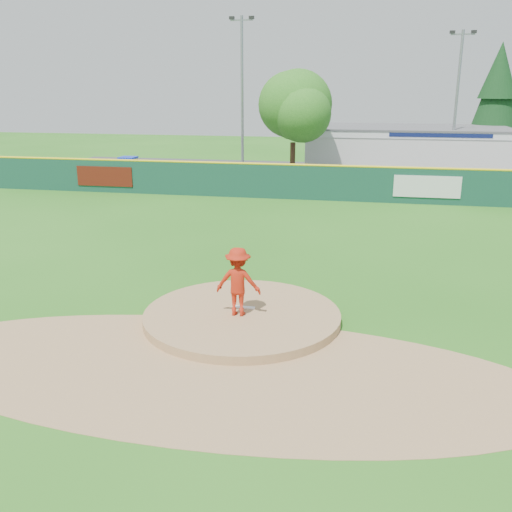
% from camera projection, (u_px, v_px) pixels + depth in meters
% --- Properties ---
extents(ground, '(120.00, 120.00, 0.00)m').
position_uv_depth(ground, '(242.00, 320.00, 15.99)').
color(ground, '#286B19').
rests_on(ground, ground).
extents(pitchers_mound, '(5.50, 5.50, 0.50)m').
position_uv_depth(pitchers_mound, '(242.00, 320.00, 15.99)').
color(pitchers_mound, '#9E774C').
rests_on(pitchers_mound, ground).
extents(pitching_rubber, '(0.60, 0.15, 0.04)m').
position_uv_depth(pitching_rubber, '(244.00, 307.00, 16.19)').
color(pitching_rubber, white).
rests_on(pitching_rubber, pitchers_mound).
extents(infield_dirt_arc, '(15.40, 15.40, 0.01)m').
position_uv_depth(infield_dirt_arc, '(214.00, 370.00, 13.17)').
color(infield_dirt_arc, '#9E774C').
rests_on(infield_dirt_arc, ground).
extents(parking_lot, '(44.00, 16.00, 0.02)m').
position_uv_depth(parking_lot, '(323.00, 177.00, 41.36)').
color(parking_lot, '#38383A').
rests_on(parking_lot, ground).
extents(pitcher, '(1.24, 0.72, 1.91)m').
position_uv_depth(pitcher, '(238.00, 282.00, 15.50)').
color(pitcher, '#B5220F').
rests_on(pitcher, pitchers_mound).
extents(van, '(5.91, 4.35, 1.49)m').
position_uv_depth(van, '(317.00, 178.00, 35.80)').
color(van, white).
rests_on(van, parking_lot).
extents(pool_building_grp, '(15.20, 8.20, 3.31)m').
position_uv_depth(pool_building_grp, '(406.00, 148.00, 44.46)').
color(pool_building_grp, silver).
rests_on(pool_building_grp, ground).
extents(fence_banners, '(22.69, 0.04, 1.20)m').
position_uv_depth(fence_banners, '(257.00, 181.00, 33.13)').
color(fence_banners, '#55160C').
rests_on(fence_banners, ground).
extents(playground_slide, '(1.09, 3.06, 1.69)m').
position_uv_depth(playground_slide, '(128.00, 169.00, 39.02)').
color(playground_slide, '#1834CC').
rests_on(playground_slide, ground).
extents(outfield_fence, '(40.00, 0.14, 2.07)m').
position_uv_depth(outfield_fence, '(311.00, 181.00, 32.59)').
color(outfield_fence, '#133F30').
rests_on(outfield_fence, ground).
extents(deciduous_tree, '(5.60, 5.60, 7.36)m').
position_uv_depth(deciduous_tree, '(293.00, 113.00, 38.55)').
color(deciduous_tree, '#382314').
rests_on(deciduous_tree, ground).
extents(conifer_tree, '(4.40, 4.40, 9.50)m').
position_uv_depth(conifer_tree, '(497.00, 96.00, 45.80)').
color(conifer_tree, '#382314').
rests_on(conifer_tree, ground).
extents(light_pole_left, '(1.75, 0.25, 11.00)m').
position_uv_depth(light_pole_left, '(242.00, 90.00, 40.76)').
color(light_pole_left, gray).
rests_on(light_pole_left, ground).
extents(light_pole_right, '(1.75, 0.25, 10.00)m').
position_uv_depth(light_pole_right, '(457.00, 97.00, 39.97)').
color(light_pole_right, gray).
rests_on(light_pole_right, ground).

